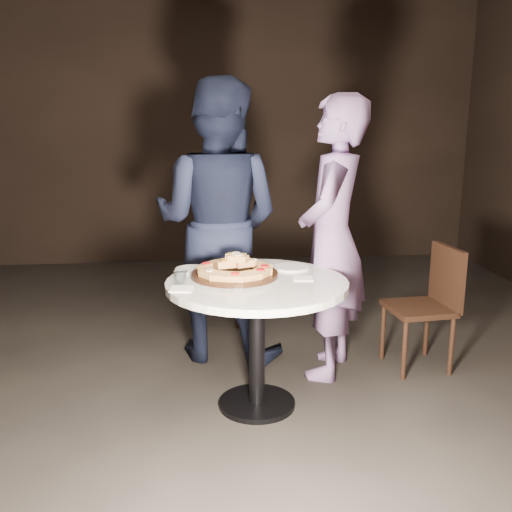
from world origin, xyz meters
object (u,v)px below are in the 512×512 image
Objects in this scene: focaccia_pile at (235,267)px; serving_board at (235,274)px; water_glass at (180,277)px; table at (257,305)px; diner_navy at (218,222)px; diner_teal at (332,239)px; chair_far at (217,273)px; chair_right at (431,298)px.

serving_board is at bearing -118.35° from focaccia_pile.
serving_board is 6.51× the size of water_glass.
table is at bearing -42.41° from focaccia_pile.
diner_teal is at bearing 174.89° from diner_navy.
chair_far is at bearing 97.53° from table.
chair_far is (-0.18, 1.37, -0.17)m from table.
diner_teal is (0.65, 0.33, 0.08)m from focaccia_pile.
chair_far is (-0.06, 1.26, -0.37)m from focaccia_pile.
chair_right is (1.34, 0.34, -0.34)m from focaccia_pile.
chair_far is 1.25m from diner_teal.
serving_board is 0.33m from water_glass.
focaccia_pile is at bearing 61.65° from serving_board.
water_glass is 1.44m from chair_far.
chair_right reaches higher than chair_far.
serving_board is 0.74m from diner_teal.
water_glass is 0.09× the size of chair_right.
chair_right is at bearing 15.62° from water_glass.
chair_right is (1.22, 0.45, -0.15)m from table.
table is 0.22m from serving_board.
diner_navy is at bearing 85.24° from chair_far.
diner_teal is at bearing 27.04° from focaccia_pile.
table is 1.31m from chair_right.
chair_far is (0.24, 1.38, -0.35)m from water_glass.
chair_right is (1.65, 0.46, -0.32)m from water_glass.
serving_board is 0.26× the size of diner_navy.
table is at bearing 1.77° from water_glass.
focaccia_pile is 0.25× the size of diner_teal.
table is 1.44× the size of chair_right.
focaccia_pile reaches higher than table.
chair_right is 0.81m from diner_teal.
diner_navy is (-0.01, -0.56, 0.51)m from chair_far.
diner_navy is 1.06× the size of diner_teal.
table is 15.59× the size of water_glass.
diner_teal is (0.65, 0.33, 0.12)m from serving_board.
focaccia_pile is 0.33m from water_glass.
focaccia_pile is (0.00, 0.00, 0.04)m from serving_board.
focaccia_pile is 0.23× the size of diner_navy.
water_glass is (-0.31, -0.12, -0.02)m from focaccia_pile.
chair_far reaches higher than table.
diner_navy is 0.81m from diner_teal.
water_glass reaches higher than chair_right.
water_glass is at bearing -178.23° from table.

